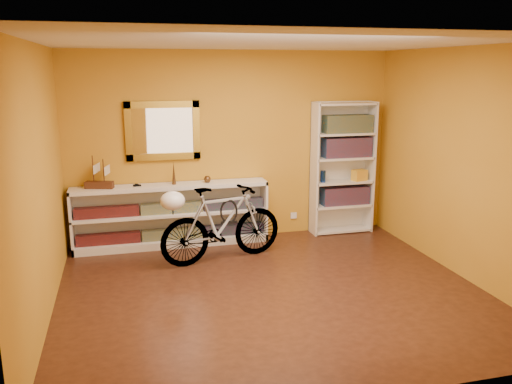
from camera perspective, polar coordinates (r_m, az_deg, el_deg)
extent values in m
cube|color=black|center=(5.82, 1.74, -10.75)|extent=(4.50, 4.00, 0.01)
cube|color=silver|center=(5.32, 1.95, 15.88)|extent=(4.50, 4.00, 0.01)
cube|color=#B97E1B|center=(7.34, -2.54, 4.93)|extent=(4.50, 0.01, 2.60)
cube|color=#B97E1B|center=(5.27, -22.44, 0.62)|extent=(0.01, 4.00, 2.60)
cube|color=#B97E1B|center=(6.41, 21.60, 2.80)|extent=(0.01, 4.00, 2.60)
cube|color=#826017|center=(7.13, -10.03, 6.53)|extent=(0.98, 0.06, 0.78)
cube|color=silver|center=(7.77, 4.08, -2.55)|extent=(0.09, 0.02, 0.09)
cube|color=black|center=(7.26, -8.99, -4.48)|extent=(2.50, 0.13, 0.14)
cube|color=navy|center=(7.16, -9.09, -1.69)|extent=(2.50, 0.13, 0.14)
imported|color=black|center=(7.08, -12.72, 0.61)|extent=(0.00, 0.00, 0.00)
cone|color=#4E331A|center=(7.08, -8.87, 2.05)|extent=(0.05, 0.05, 0.31)
sphere|color=#4E331A|center=(7.15, -5.28, 1.39)|extent=(0.09, 0.09, 0.09)
cube|color=maroon|center=(7.82, 9.56, -0.35)|extent=(0.70, 0.22, 0.26)
cube|color=maroon|center=(7.69, 9.76, 4.79)|extent=(0.70, 0.22, 0.28)
cube|color=#184956|center=(7.65, 9.86, 7.28)|extent=(0.70, 0.22, 0.25)
cylinder|color=navy|center=(7.60, 7.24, 1.68)|extent=(0.07, 0.07, 0.17)
cube|color=maroon|center=(7.58, 8.02, 7.02)|extent=(0.17, 0.17, 0.18)
cube|color=gold|center=(7.81, 11.10, 1.80)|extent=(0.23, 0.18, 0.16)
imported|color=silver|center=(6.56, -3.70, -3.42)|extent=(0.78, 1.69, 0.96)
ellipsoid|color=white|center=(6.25, -9.00, -0.93)|extent=(0.29, 0.28, 0.22)
torus|color=black|center=(6.56, -2.95, -2.10)|extent=(0.22, 0.02, 0.22)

